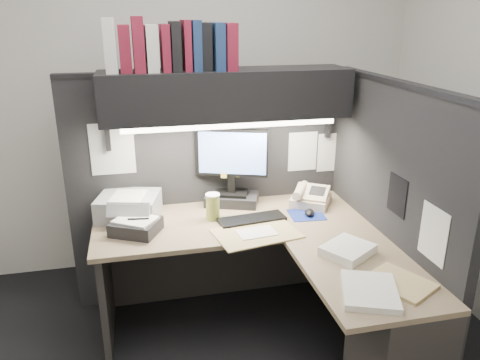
# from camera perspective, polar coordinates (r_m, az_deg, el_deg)

# --- Properties ---
(wall_back) EXTENTS (3.50, 0.04, 2.70)m
(wall_back) POSITION_cam_1_polar(r_m,az_deg,el_deg) (3.69, -5.87, 9.82)
(wall_back) COLOR silver
(wall_back) RESTS_ON floor
(partition_back) EXTENTS (1.90, 0.06, 1.60)m
(partition_back) POSITION_cam_1_polar(r_m,az_deg,el_deg) (3.30, -3.76, -1.25)
(partition_back) COLOR black
(partition_back) RESTS_ON floor
(partition_right) EXTENTS (0.06, 1.50, 1.60)m
(partition_right) POSITION_cam_1_polar(r_m,az_deg,el_deg) (2.94, 17.40, -4.80)
(partition_right) COLOR black
(partition_right) RESTS_ON floor
(desk) EXTENTS (1.70, 1.53, 0.73)m
(desk) POSITION_cam_1_polar(r_m,az_deg,el_deg) (2.75, 8.14, -14.40)
(desk) COLOR #997B61
(desk) RESTS_ON floor
(overhead_shelf) EXTENTS (1.55, 0.34, 0.30)m
(overhead_shelf) POSITION_cam_1_polar(r_m,az_deg,el_deg) (2.96, -1.65, 10.44)
(overhead_shelf) COLOR black
(overhead_shelf) RESTS_ON partition_back
(task_light_tube) EXTENTS (1.32, 0.04, 0.04)m
(task_light_tube) POSITION_cam_1_polar(r_m,az_deg,el_deg) (2.86, -1.06, 6.64)
(task_light_tube) COLOR white
(task_light_tube) RESTS_ON overhead_shelf
(monitor) EXTENTS (0.47, 0.32, 0.53)m
(monitor) POSITION_cam_1_polar(r_m,az_deg,el_deg) (3.17, -1.02, 0.62)
(monitor) COLOR black
(monitor) RESTS_ON desk
(keyboard) EXTENTS (0.44, 0.19, 0.02)m
(keyboard) POSITION_cam_1_polar(r_m,az_deg,el_deg) (2.98, 1.46, -4.81)
(keyboard) COLOR black
(keyboard) RESTS_ON desk
(mousepad) EXTENTS (0.23, 0.22, 0.00)m
(mousepad) POSITION_cam_1_polar(r_m,az_deg,el_deg) (3.09, 8.12, -4.21)
(mousepad) COLOR navy
(mousepad) RESTS_ON desk
(mouse) EXTENTS (0.09, 0.11, 0.04)m
(mouse) POSITION_cam_1_polar(r_m,az_deg,el_deg) (3.08, 8.45, -3.94)
(mouse) COLOR black
(mouse) RESTS_ON mousepad
(telephone) EXTENTS (0.35, 0.35, 0.10)m
(telephone) POSITION_cam_1_polar(r_m,az_deg,el_deg) (3.25, 8.63, -2.12)
(telephone) COLOR beige
(telephone) RESTS_ON desk
(coffee_cup) EXTENTS (0.11, 0.11, 0.16)m
(coffee_cup) POSITION_cam_1_polar(r_m,az_deg,el_deg) (2.98, -3.33, -3.35)
(coffee_cup) COLOR #AD9C45
(coffee_cup) RESTS_ON desk
(printer) EXTENTS (0.44, 0.40, 0.15)m
(printer) POSITION_cam_1_polar(r_m,az_deg,el_deg) (3.09, -13.40, -3.12)
(printer) COLOR #9B9EA1
(printer) RESTS_ON desk
(notebook_stack) EXTENTS (0.34, 0.32, 0.08)m
(notebook_stack) POSITION_cam_1_polar(r_m,az_deg,el_deg) (2.88, -12.57, -5.57)
(notebook_stack) COLOR black
(notebook_stack) RESTS_ON desk
(open_folder) EXTENTS (0.54, 0.40, 0.01)m
(open_folder) POSITION_cam_1_polar(r_m,az_deg,el_deg) (2.81, 2.03, -6.53)
(open_folder) COLOR tan
(open_folder) RESTS_ON desk
(paper_stack_a) EXTENTS (0.34, 0.32, 0.05)m
(paper_stack_a) POSITION_cam_1_polar(r_m,az_deg,el_deg) (2.65, 13.00, -8.30)
(paper_stack_a) COLOR white
(paper_stack_a) RESTS_ON desk
(paper_stack_b) EXTENTS (0.35, 0.38, 0.03)m
(paper_stack_b) POSITION_cam_1_polar(r_m,az_deg,el_deg) (2.33, 15.53, -12.92)
(paper_stack_b) COLOR white
(paper_stack_b) RESTS_ON desk
(manila_stack) EXTENTS (0.34, 0.37, 0.02)m
(manila_stack) POSITION_cam_1_polar(r_m,az_deg,el_deg) (2.45, 18.90, -11.75)
(manila_stack) COLOR tan
(manila_stack) RESTS_ON desk
(binder_row) EXTENTS (0.76, 0.26, 0.31)m
(binder_row) POSITION_cam_1_polar(r_m,az_deg,el_deg) (2.88, -8.43, 15.80)
(binder_row) COLOR white
(binder_row) RESTS_ON overhead_shelf
(pinned_papers) EXTENTS (1.76, 1.31, 0.51)m
(pinned_papers) POSITION_cam_1_polar(r_m,az_deg,el_deg) (2.96, 4.81, 1.48)
(pinned_papers) COLOR white
(pinned_papers) RESTS_ON partition_back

